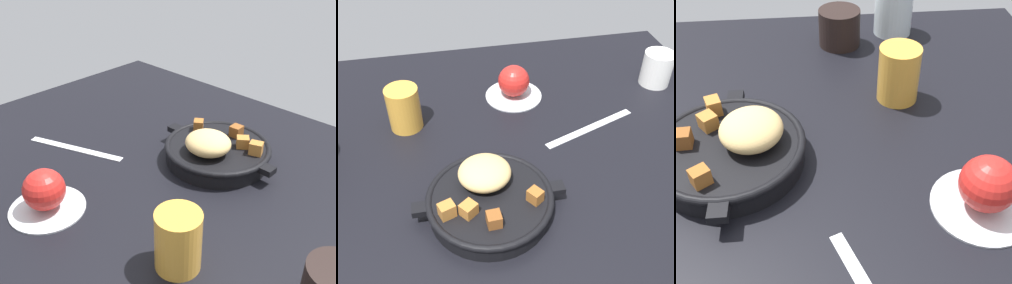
# 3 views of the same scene
# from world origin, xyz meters

# --- Properties ---
(ground_plane) EXTENTS (1.03, 0.88, 0.02)m
(ground_plane) POSITION_xyz_m (0.00, 0.00, -0.01)
(ground_plane) COLOR black
(cast_iron_skillet) EXTENTS (0.26, 0.21, 0.08)m
(cast_iron_skillet) POSITION_xyz_m (-0.06, -0.13, 0.03)
(cast_iron_skillet) COLOR black
(cast_iron_skillet) RESTS_ON ground_plane
(saucer_plate) EXTENTS (0.13, 0.13, 0.01)m
(saucer_plate) POSITION_xyz_m (0.05, 0.19, 0.00)
(saucer_plate) COLOR #B7BABF
(saucer_plate) RESTS_ON ground_plane
(red_apple) EXTENTS (0.07, 0.07, 0.07)m
(red_apple) POSITION_xyz_m (0.05, 0.19, 0.04)
(red_apple) COLOR red
(red_apple) RESTS_ON saucer_plate
(butter_knife) EXTENTS (0.21, 0.09, 0.00)m
(butter_knife) POSITION_xyz_m (0.19, 0.04, 0.00)
(butter_knife) COLOR silver
(butter_knife) RESTS_ON ground_plane
(juice_glass_amber) EXTENTS (0.07, 0.07, 0.09)m
(juice_glass_amber) POSITION_xyz_m (-0.19, 0.13, 0.05)
(juice_glass_amber) COLOR gold
(juice_glass_amber) RESTS_ON ground_plane
(white_creamer_pitcher) EXTENTS (0.07, 0.07, 0.08)m
(white_creamer_pitcher) POSITION_xyz_m (0.40, 0.18, 0.04)
(white_creamer_pitcher) COLOR white
(white_creamer_pitcher) RESTS_ON ground_plane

